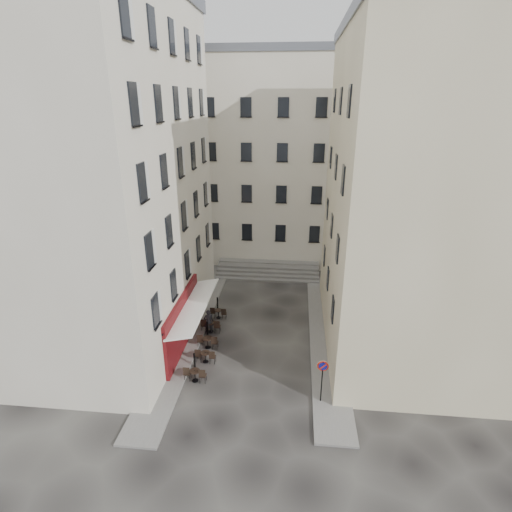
# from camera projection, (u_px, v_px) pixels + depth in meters

# --- Properties ---
(ground) EXTENTS (90.00, 90.00, 0.00)m
(ground) POSITION_uv_depth(u_px,v_px,m) (252.00, 360.00, 23.91)
(ground) COLOR black
(ground) RESTS_ON ground
(sidewalk_left) EXTENTS (2.00, 22.00, 0.12)m
(sidewalk_left) POSITION_uv_depth(u_px,v_px,m) (195.00, 321.00, 28.02)
(sidewalk_left) COLOR slate
(sidewalk_left) RESTS_ON ground
(sidewalk_right) EXTENTS (2.00, 18.00, 0.12)m
(sidewalk_right) POSITION_uv_depth(u_px,v_px,m) (325.00, 336.00, 26.24)
(sidewalk_right) COLOR slate
(sidewalk_right) RESTS_ON ground
(building_left) EXTENTS (12.20, 16.20, 20.60)m
(building_left) POSITION_uv_depth(u_px,v_px,m) (83.00, 176.00, 23.91)
(building_left) COLOR beige
(building_left) RESTS_ON ground
(building_right) EXTENTS (12.20, 14.20, 18.60)m
(building_right) POSITION_uv_depth(u_px,v_px,m) (441.00, 199.00, 22.75)
(building_right) COLOR tan
(building_right) RESTS_ON ground
(building_back) EXTENTS (18.20, 10.20, 18.60)m
(building_back) POSITION_uv_depth(u_px,v_px,m) (263.00, 158.00, 38.19)
(building_back) COLOR beige
(building_back) RESTS_ON ground
(cafe_storefront) EXTENTS (1.74, 7.30, 3.50)m
(cafe_storefront) POSITION_uv_depth(u_px,v_px,m) (184.00, 321.00, 24.56)
(cafe_storefront) COLOR #4E0B0E
(cafe_storefront) RESTS_ON ground
(stone_steps) EXTENTS (9.00, 3.15, 0.80)m
(stone_steps) POSITION_uv_depth(u_px,v_px,m) (268.00, 271.00, 35.41)
(stone_steps) COLOR #5E5C59
(stone_steps) RESTS_ON ground
(bollard_near) EXTENTS (0.12, 0.12, 0.98)m
(bollard_near) POSITION_uv_depth(u_px,v_px,m) (194.00, 360.00, 23.10)
(bollard_near) COLOR black
(bollard_near) RESTS_ON ground
(bollard_mid) EXTENTS (0.12, 0.12, 0.98)m
(bollard_mid) POSITION_uv_depth(u_px,v_px,m) (207.00, 328.00, 26.34)
(bollard_mid) COLOR black
(bollard_mid) RESTS_ON ground
(bollard_far) EXTENTS (0.12, 0.12, 0.98)m
(bollard_far) POSITION_uv_depth(u_px,v_px,m) (217.00, 303.00, 29.58)
(bollard_far) COLOR black
(bollard_far) RESTS_ON ground
(no_parking_sign) EXTENTS (0.58, 0.11, 2.56)m
(no_parking_sign) POSITION_uv_depth(u_px,v_px,m) (322.00, 374.00, 19.93)
(no_parking_sign) COLOR black
(no_parking_sign) RESTS_ON ground
(bistro_table_a) EXTENTS (1.27, 0.59, 0.89)m
(bistro_table_a) POSITION_uv_depth(u_px,v_px,m) (195.00, 374.00, 22.00)
(bistro_table_a) COLOR black
(bistro_table_a) RESTS_ON ground
(bistro_table_b) EXTENTS (1.23, 0.57, 0.86)m
(bistro_table_b) POSITION_uv_depth(u_px,v_px,m) (206.00, 356.00, 23.60)
(bistro_table_b) COLOR black
(bistro_table_b) RESTS_ON ground
(bistro_table_c) EXTENTS (1.31, 0.61, 0.92)m
(bistro_table_c) POSITION_uv_depth(u_px,v_px,m) (208.00, 341.00, 24.94)
(bistro_table_c) COLOR black
(bistro_table_c) RESTS_ON ground
(bistro_table_d) EXTENTS (1.32, 0.62, 0.93)m
(bistro_table_d) POSITION_uv_depth(u_px,v_px,m) (211.00, 326.00, 26.68)
(bistro_table_d) COLOR black
(bistro_table_d) RESTS_ON ground
(bistro_table_e) EXTENTS (1.17, 0.55, 0.82)m
(bistro_table_e) POSITION_uv_depth(u_px,v_px,m) (219.00, 313.00, 28.39)
(bistro_table_e) COLOR black
(bistro_table_e) RESTS_ON ground
(pedestrian) EXTENTS (0.73, 0.60, 1.73)m
(pedestrian) POSITION_uv_depth(u_px,v_px,m) (209.00, 322.00, 26.39)
(pedestrian) COLOR black
(pedestrian) RESTS_ON ground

